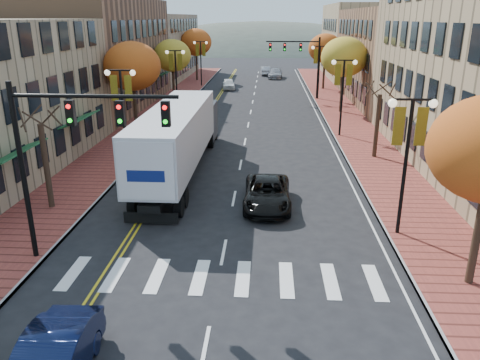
# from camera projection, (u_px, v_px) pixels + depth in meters

# --- Properties ---
(ground) EXTENTS (200.00, 200.00, 0.00)m
(ground) POSITION_uv_depth(u_px,v_px,m) (213.00, 309.00, 15.41)
(ground) COLOR black
(ground) RESTS_ON ground
(sidewalk_left) EXTENTS (4.00, 85.00, 0.15)m
(sidewalk_left) POSITION_uv_depth(u_px,v_px,m) (160.00, 113.00, 46.51)
(sidewalk_left) COLOR brown
(sidewalk_left) RESTS_ON ground
(sidewalk_right) EXTENTS (4.00, 85.00, 0.15)m
(sidewalk_right) POSITION_uv_depth(u_px,v_px,m) (342.00, 115.00, 45.51)
(sidewalk_right) COLOR brown
(sidewalk_right) RESTS_ON ground
(building_left_mid) EXTENTS (12.00, 24.00, 11.00)m
(building_left_mid) POSITION_uv_depth(u_px,v_px,m) (88.00, 54.00, 48.46)
(building_left_mid) COLOR brown
(building_left_mid) RESTS_ON ground
(building_left_far) EXTENTS (12.00, 26.00, 9.50)m
(building_left_far) POSITION_uv_depth(u_px,v_px,m) (148.00, 47.00, 72.27)
(building_left_far) COLOR #9E8966
(building_left_far) RESTS_ON ground
(building_right_mid) EXTENTS (15.00, 24.00, 10.00)m
(building_right_mid) POSITION_uv_depth(u_px,v_px,m) (419.00, 56.00, 52.31)
(building_right_mid) COLOR brown
(building_right_mid) RESTS_ON ground
(building_right_far) EXTENTS (15.00, 20.00, 11.00)m
(building_right_far) POSITION_uv_depth(u_px,v_px,m) (377.00, 41.00, 72.88)
(building_right_far) COLOR #9E8966
(building_right_far) RESTS_ON ground
(tree_left_a) EXTENTS (0.28, 0.28, 4.20)m
(tree_left_a) POSITION_uv_depth(u_px,v_px,m) (46.00, 166.00, 22.70)
(tree_left_a) COLOR #382619
(tree_left_a) RESTS_ON sidewalk_left
(tree_left_b) EXTENTS (4.48, 4.48, 7.21)m
(tree_left_b) POSITION_uv_depth(u_px,v_px,m) (132.00, 66.00, 36.73)
(tree_left_b) COLOR #382619
(tree_left_b) RESTS_ON sidewalk_left
(tree_left_c) EXTENTS (4.16, 4.16, 6.69)m
(tree_left_c) POSITION_uv_depth(u_px,v_px,m) (172.00, 56.00, 51.94)
(tree_left_c) COLOR #382619
(tree_left_c) RESTS_ON sidewalk_left
(tree_left_d) EXTENTS (4.61, 4.61, 7.42)m
(tree_left_d) POSITION_uv_depth(u_px,v_px,m) (196.00, 42.00, 68.72)
(tree_left_d) COLOR #382619
(tree_left_d) RESTS_ON sidewalk_left
(tree_right_b) EXTENTS (0.28, 0.28, 4.20)m
(tree_right_b) POSITION_uv_depth(u_px,v_px,m) (377.00, 126.00, 31.13)
(tree_right_b) COLOR #382619
(tree_right_b) RESTS_ON sidewalk_right
(tree_right_c) EXTENTS (4.48, 4.48, 7.21)m
(tree_right_c) POSITION_uv_depth(u_px,v_px,m) (344.00, 57.00, 45.15)
(tree_right_c) COLOR #382619
(tree_right_c) RESTS_ON sidewalk_right
(tree_right_d) EXTENTS (4.35, 4.35, 7.00)m
(tree_right_d) POSITION_uv_depth(u_px,v_px,m) (325.00, 48.00, 60.28)
(tree_right_d) COLOR #382619
(tree_right_d) RESTS_ON sidewalk_right
(lamp_left_b) EXTENTS (1.96, 0.36, 6.05)m
(lamp_left_b) POSITION_uv_depth(u_px,v_px,m) (122.00, 98.00, 29.49)
(lamp_left_b) COLOR black
(lamp_left_b) RESTS_ON ground
(lamp_left_c) EXTENTS (1.96, 0.36, 6.05)m
(lamp_left_c) POSITION_uv_depth(u_px,v_px,m) (176.00, 68.00, 46.45)
(lamp_left_c) COLOR black
(lamp_left_c) RESTS_ON ground
(lamp_left_d) EXTENTS (1.96, 0.36, 6.05)m
(lamp_left_d) POSITION_uv_depth(u_px,v_px,m) (201.00, 55.00, 63.41)
(lamp_left_d) COLOR black
(lamp_left_d) RESTS_ON ground
(lamp_right_a) EXTENTS (1.96, 0.36, 6.05)m
(lamp_right_a) POSITION_uv_depth(u_px,v_px,m) (408.00, 141.00, 19.23)
(lamp_right_a) COLOR black
(lamp_right_a) RESTS_ON ground
(lamp_right_b) EXTENTS (1.96, 0.36, 6.05)m
(lamp_right_b) POSITION_uv_depth(u_px,v_px,m) (343.00, 83.00, 36.19)
(lamp_right_b) COLOR black
(lamp_right_b) RESTS_ON ground
(lamp_right_c) EXTENTS (1.96, 0.36, 6.05)m
(lamp_right_c) POSITION_uv_depth(u_px,v_px,m) (319.00, 62.00, 53.16)
(lamp_right_c) COLOR black
(lamp_right_c) RESTS_ON ground
(traffic_mast_near) EXTENTS (6.10, 0.35, 7.00)m
(traffic_mast_near) POSITION_uv_depth(u_px,v_px,m) (69.00, 140.00, 16.91)
(traffic_mast_near) COLOR black
(traffic_mast_near) RESTS_ON ground
(traffic_mast_far) EXTENTS (6.10, 0.34, 7.00)m
(traffic_mast_far) POSITION_uv_depth(u_px,v_px,m) (302.00, 56.00, 53.06)
(traffic_mast_far) COLOR black
(traffic_mast_far) RESTS_ON ground
(semi_truck) EXTENTS (2.79, 16.90, 4.22)m
(semi_truck) POSITION_uv_depth(u_px,v_px,m) (180.00, 133.00, 28.27)
(semi_truck) COLOR black
(semi_truck) RESTS_ON ground
(black_suv) EXTENTS (2.31, 5.01, 1.39)m
(black_suv) POSITION_uv_depth(u_px,v_px,m) (267.00, 193.00, 23.61)
(black_suv) COLOR black
(black_suv) RESTS_ON ground
(car_far_white) EXTENTS (2.07, 4.19, 1.37)m
(car_far_white) POSITION_uv_depth(u_px,v_px,m) (229.00, 84.00, 62.13)
(car_far_white) COLOR white
(car_far_white) RESTS_ON ground
(car_far_silver) EXTENTS (2.45, 5.26, 1.48)m
(car_far_silver) POSITION_uv_depth(u_px,v_px,m) (275.00, 73.00, 73.33)
(car_far_silver) COLOR #929298
(car_far_silver) RESTS_ON ground
(car_far_oncoming) EXTENTS (1.77, 4.38, 1.41)m
(car_far_oncoming) POSITION_uv_depth(u_px,v_px,m) (265.00, 71.00, 77.23)
(car_far_oncoming) COLOR #A8A8B0
(car_far_oncoming) RESTS_ON ground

